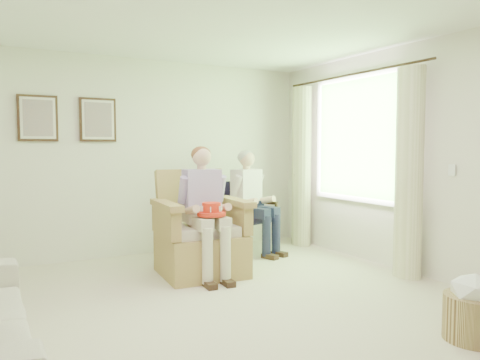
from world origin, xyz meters
The scene contains 14 objects.
floor centered at (0.00, 0.00, 0.00)m, with size 5.50×5.50×0.00m, color beige.
back_wall centered at (0.00, 2.75, 1.30)m, with size 5.00×0.04×2.60m, color silver.
right_wall centered at (2.50, 0.00, 1.30)m, with size 0.04×5.50×2.60m, color silver.
window centered at (2.46, 1.20, 1.58)m, with size 0.13×2.50×1.63m.
curtain_left centered at (2.33, 0.22, 1.15)m, with size 0.34×0.34×2.30m, color beige.
curtain_right centered at (2.33, 2.18, 1.15)m, with size 0.34×0.34×2.30m, color beige.
framed_print_left centered at (-1.15, 2.71, 1.78)m, with size 0.45×0.05×0.55m.
framed_print_right centered at (-0.45, 2.71, 1.78)m, with size 0.45×0.05×0.55m.
wicker_armchair centered at (0.38, 1.46, 0.37)m, with size 0.92×0.91×1.18m.
wood_armchair centered at (1.41, 2.23, 0.53)m, with size 0.63×0.59×0.96m.
person_wicker centered at (0.38, 1.30, 0.84)m, with size 0.40×0.63×1.42m.
person_dark centered at (1.41, 2.07, 0.80)m, with size 0.40×0.63×1.36m.
red_hat centered at (0.36, 1.10, 0.76)m, with size 0.31×0.31×0.14m.
hatbox centered at (1.41, -1.22, 0.25)m, with size 0.50×0.50×0.64m.
Camera 1 is at (-1.76, -3.34, 1.43)m, focal length 35.00 mm.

